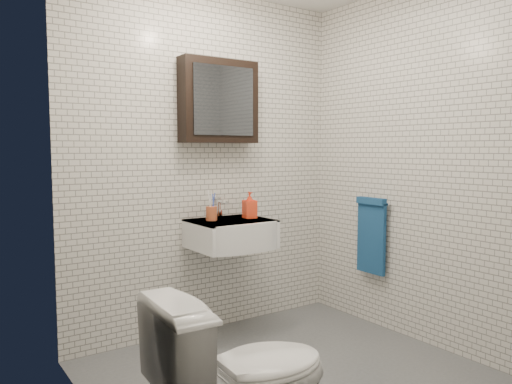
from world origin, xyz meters
TOP-DOWN VIEW (x-y plane):
  - ground at (0.00, 0.00)m, footprint 2.20×2.00m
  - room_shell at (0.00, 0.00)m, footprint 2.22×2.02m
  - washbasin at (0.05, 0.73)m, footprint 0.55×0.50m
  - faucet at (0.05, 0.93)m, footprint 0.06×0.20m
  - mirror_cabinet at (0.05, 0.93)m, footprint 0.60×0.15m
  - towel_rail at (1.04, 0.35)m, footprint 0.09×0.30m
  - toothbrush_cup at (-0.07, 0.84)m, footprint 0.10×0.10m
  - soap_bottle at (0.22, 0.78)m, footprint 0.10×0.10m
  - toilet at (-0.70, -0.54)m, footprint 0.79×0.48m

SIDE VIEW (x-z plane):
  - ground at x=0.00m, z-range 0.00..0.01m
  - toilet at x=-0.70m, z-range 0.00..0.78m
  - towel_rail at x=1.04m, z-range 0.43..1.01m
  - washbasin at x=0.05m, z-range 0.66..0.86m
  - toothbrush_cup at x=-0.07m, z-range 0.80..1.01m
  - faucet at x=0.05m, z-range 0.84..0.99m
  - soap_bottle at x=0.22m, z-range 0.85..1.04m
  - room_shell at x=0.00m, z-range 0.21..2.72m
  - mirror_cabinet at x=0.05m, z-range 1.40..2.00m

